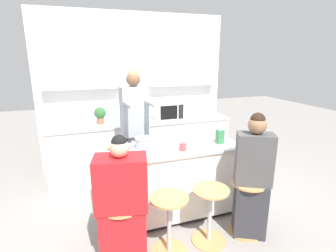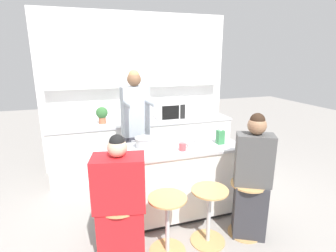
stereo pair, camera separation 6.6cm
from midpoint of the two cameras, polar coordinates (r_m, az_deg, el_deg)
ground_plane at (r=3.58m, az=0.91°, el=-18.53°), size 16.00×16.00×0.00m
wall_back at (r=4.73m, az=-6.21°, el=9.71°), size 3.31×0.22×2.70m
back_counter at (r=4.64m, az=-4.95°, el=-4.18°), size 3.08×0.70×0.91m
kitchen_island at (r=3.34m, az=0.94°, el=-11.93°), size 1.76×0.65×0.91m
bar_stool_leftmost at (r=2.74m, az=-9.53°, el=-21.43°), size 0.39×0.39×0.63m
bar_stool_center_left at (r=2.82m, az=0.60°, el=-20.10°), size 0.39×0.39×0.63m
bar_stool_center_right at (r=2.98m, az=9.55°, el=-18.12°), size 0.39×0.39×0.63m
bar_stool_rightmost at (r=3.20m, az=17.38°, el=-16.17°), size 0.39×0.39×0.63m
person_cooking at (r=3.68m, az=-6.46°, el=-1.97°), size 0.39×0.61×1.80m
person_wrapped_blanket at (r=2.57m, az=-9.56°, el=-17.14°), size 0.52×0.38×1.33m
person_seated_near at (r=3.05m, az=18.39°, el=-11.53°), size 0.44×0.39×1.42m
cooking_pot at (r=3.15m, az=-4.49°, el=-3.60°), size 0.32×0.24×0.12m
fruit_bowl at (r=2.87m, az=-7.00°, el=-6.31°), size 0.21×0.21×0.06m
mixing_bowl_steel at (r=3.37m, az=7.85°, el=-2.86°), size 0.17×0.17×0.08m
coffee_cup_near at (r=3.06m, az=3.80°, el=-4.54°), size 0.11×0.08×0.09m
coffee_cup_far at (r=3.21m, az=5.15°, el=-3.69°), size 0.11×0.08×0.08m
banana_bunch at (r=3.17m, az=-11.66°, el=-4.59°), size 0.14×0.10×0.04m
juice_carton at (r=3.34m, az=11.87°, el=-2.33°), size 0.08×0.08×0.19m
microwave at (r=4.55m, az=0.82°, el=3.42°), size 0.48×0.35×0.31m
potted_plant at (r=4.38m, az=-13.76°, el=2.57°), size 0.19×0.19×0.27m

